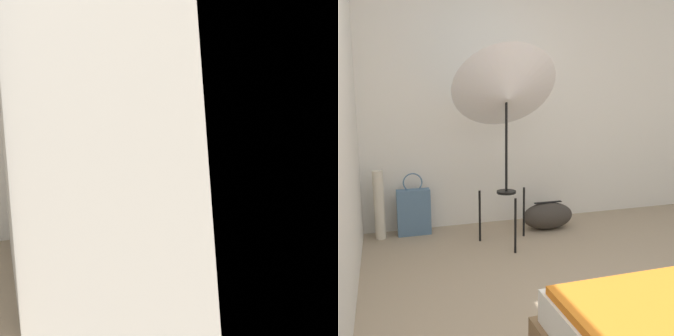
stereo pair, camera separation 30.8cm
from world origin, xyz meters
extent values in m
cube|color=silver|center=(0.00, 2.48, 1.30)|extent=(8.00, 0.05, 2.60)
cube|color=silver|center=(-1.32, 1.00, 1.30)|extent=(0.05, 8.00, 2.60)
cylinder|color=black|center=(-0.09, 1.58, 0.23)|extent=(0.02, 0.02, 0.46)
cylinder|color=black|center=(-0.30, 1.94, 0.23)|extent=(0.02, 0.02, 0.46)
cylinder|color=black|center=(0.12, 1.94, 0.23)|extent=(0.02, 0.02, 0.46)
cylinder|color=black|center=(-0.09, 1.82, 0.46)|extent=(0.17, 0.17, 0.02)
cylinder|color=black|center=(-0.09, 1.82, 0.88)|extent=(0.02, 0.02, 0.84)
cone|color=silver|center=(-0.09, 1.82, 1.30)|extent=(0.90, 0.72, 0.76)
cube|color=slate|center=(-0.84, 2.30, 0.21)|extent=(0.30, 0.12, 0.43)
torus|color=slate|center=(-0.84, 2.30, 0.49)|extent=(0.18, 0.01, 0.18)
ellipsoid|color=#332D28|center=(0.41, 2.07, 0.13)|extent=(0.51, 0.26, 0.26)
cube|color=black|center=(0.41, 2.07, 0.27)|extent=(0.28, 0.04, 0.01)
cylinder|color=beige|center=(-1.14, 2.28, 0.31)|extent=(0.09, 0.09, 0.63)
camera|label=1|loc=(-1.40, -1.21, 1.23)|focal=42.00mm
camera|label=2|loc=(-1.11, -1.32, 1.23)|focal=42.00mm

